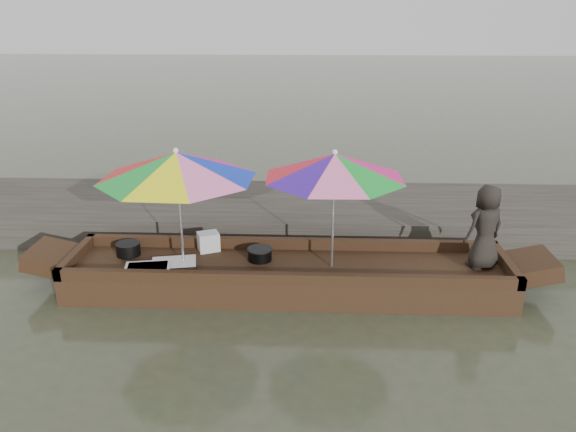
{
  "coord_description": "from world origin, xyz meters",
  "views": [
    {
      "loc": [
        0.29,
        -6.65,
        3.51
      ],
      "look_at": [
        0.0,
        0.1,
        1.0
      ],
      "focal_mm": 35.0,
      "sensor_mm": 36.0,
      "label": 1
    }
  ],
  "objects_px": {
    "cooking_pot": "(128,249)",
    "charcoal_grill": "(260,255)",
    "boat_hull": "(288,277)",
    "tray_scallop": "(174,264)",
    "supply_bag": "(208,242)",
    "umbrella_stern": "(333,210)",
    "tray_crayfish": "(148,270)",
    "umbrella_bow": "(180,208)",
    "vendor": "(486,227)"
  },
  "relations": [
    {
      "from": "supply_bag",
      "to": "umbrella_stern",
      "type": "distance_m",
      "value": 1.86
    },
    {
      "from": "vendor",
      "to": "cooking_pot",
      "type": "bearing_deg",
      "value": -27.94
    },
    {
      "from": "supply_bag",
      "to": "umbrella_stern",
      "type": "height_order",
      "value": "umbrella_stern"
    },
    {
      "from": "cooking_pot",
      "to": "umbrella_stern",
      "type": "relative_size",
      "value": 0.18
    },
    {
      "from": "boat_hull",
      "to": "umbrella_stern",
      "type": "distance_m",
      "value": 1.11
    },
    {
      "from": "cooking_pot",
      "to": "supply_bag",
      "type": "xyz_separation_m",
      "value": [
        1.06,
        0.2,
        0.04
      ]
    },
    {
      "from": "boat_hull",
      "to": "cooking_pot",
      "type": "distance_m",
      "value": 2.21
    },
    {
      "from": "tray_scallop",
      "to": "umbrella_stern",
      "type": "relative_size",
      "value": 0.31
    },
    {
      "from": "boat_hull",
      "to": "umbrella_bow",
      "type": "height_order",
      "value": "umbrella_bow"
    },
    {
      "from": "umbrella_stern",
      "to": "supply_bag",
      "type": "bearing_deg",
      "value": 165.51
    },
    {
      "from": "boat_hull",
      "to": "charcoal_grill",
      "type": "relative_size",
      "value": 18.0
    },
    {
      "from": "tray_scallop",
      "to": "vendor",
      "type": "xyz_separation_m",
      "value": [
        3.99,
        0.15,
        0.53
      ]
    },
    {
      "from": "tray_scallop",
      "to": "supply_bag",
      "type": "distance_m",
      "value": 0.65
    },
    {
      "from": "tray_crayfish",
      "to": "tray_scallop",
      "type": "relative_size",
      "value": 1.0
    },
    {
      "from": "supply_bag",
      "to": "vendor",
      "type": "height_order",
      "value": "vendor"
    },
    {
      "from": "charcoal_grill",
      "to": "vendor",
      "type": "relative_size",
      "value": 0.28
    },
    {
      "from": "boat_hull",
      "to": "tray_scallop",
      "type": "distance_m",
      "value": 1.5
    },
    {
      "from": "cooking_pot",
      "to": "umbrella_bow",
      "type": "bearing_deg",
      "value": -16.3
    },
    {
      "from": "charcoal_grill",
      "to": "supply_bag",
      "type": "height_order",
      "value": "supply_bag"
    },
    {
      "from": "tray_scallop",
      "to": "umbrella_stern",
      "type": "distance_m",
      "value": 2.19
    },
    {
      "from": "vendor",
      "to": "supply_bag",
      "type": "bearing_deg",
      "value": -31.71
    },
    {
      "from": "charcoal_grill",
      "to": "tray_crayfish",
      "type": "bearing_deg",
      "value": -161.21
    },
    {
      "from": "supply_bag",
      "to": "umbrella_stern",
      "type": "bearing_deg",
      "value": -14.49
    },
    {
      "from": "boat_hull",
      "to": "supply_bag",
      "type": "height_order",
      "value": "supply_bag"
    },
    {
      "from": "cooking_pot",
      "to": "charcoal_grill",
      "type": "xyz_separation_m",
      "value": [
        1.8,
        -0.08,
        -0.01
      ]
    },
    {
      "from": "tray_scallop",
      "to": "vendor",
      "type": "distance_m",
      "value": 4.03
    },
    {
      "from": "charcoal_grill",
      "to": "umbrella_bow",
      "type": "xyz_separation_m",
      "value": [
        -1.0,
        -0.15,
        0.7
      ]
    },
    {
      "from": "umbrella_bow",
      "to": "vendor",
      "type": "bearing_deg",
      "value": 0.93
    },
    {
      "from": "boat_hull",
      "to": "supply_bag",
      "type": "bearing_deg",
      "value": 158.63
    },
    {
      "from": "supply_bag",
      "to": "umbrella_bow",
      "type": "height_order",
      "value": "umbrella_bow"
    },
    {
      "from": "tray_crayfish",
      "to": "umbrella_bow",
      "type": "relative_size",
      "value": 0.28
    },
    {
      "from": "boat_hull",
      "to": "umbrella_stern",
      "type": "relative_size",
      "value": 3.18
    },
    {
      "from": "tray_crayfish",
      "to": "umbrella_bow",
      "type": "height_order",
      "value": "umbrella_bow"
    },
    {
      "from": "cooking_pot",
      "to": "umbrella_bow",
      "type": "xyz_separation_m",
      "value": [
        0.81,
        -0.24,
        0.69
      ]
    },
    {
      "from": "cooking_pot",
      "to": "tray_crayfish",
      "type": "distance_m",
      "value": 0.7
    },
    {
      "from": "tray_scallop",
      "to": "charcoal_grill",
      "type": "relative_size",
      "value": 1.78
    },
    {
      "from": "charcoal_grill",
      "to": "umbrella_bow",
      "type": "height_order",
      "value": "umbrella_bow"
    },
    {
      "from": "cooking_pot",
      "to": "umbrella_bow",
      "type": "height_order",
      "value": "umbrella_bow"
    },
    {
      "from": "boat_hull",
      "to": "vendor",
      "type": "distance_m",
      "value": 2.61
    },
    {
      "from": "charcoal_grill",
      "to": "umbrella_stern",
      "type": "relative_size",
      "value": 0.18
    },
    {
      "from": "tray_crayfish",
      "to": "umbrella_stern",
      "type": "relative_size",
      "value": 0.31
    },
    {
      "from": "umbrella_bow",
      "to": "boat_hull",
      "type": "bearing_deg",
      "value": 0.0
    },
    {
      "from": "tray_scallop",
      "to": "charcoal_grill",
      "type": "bearing_deg",
      "value": 12.29
    },
    {
      "from": "umbrella_bow",
      "to": "charcoal_grill",
      "type": "bearing_deg",
      "value": 8.65
    },
    {
      "from": "tray_crayfish",
      "to": "umbrella_bow",
      "type": "distance_m",
      "value": 0.89
    },
    {
      "from": "cooking_pot",
      "to": "charcoal_grill",
      "type": "distance_m",
      "value": 1.8
    },
    {
      "from": "boat_hull",
      "to": "tray_scallop",
      "type": "bearing_deg",
      "value": -176.57
    },
    {
      "from": "charcoal_grill",
      "to": "supply_bag",
      "type": "bearing_deg",
      "value": 158.86
    },
    {
      "from": "cooking_pot",
      "to": "vendor",
      "type": "distance_m",
      "value": 4.72
    },
    {
      "from": "charcoal_grill",
      "to": "tray_scallop",
      "type": "bearing_deg",
      "value": -167.71
    }
  ]
}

